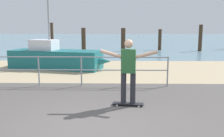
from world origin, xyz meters
TOP-DOWN VIEW (x-y plane):
  - beach_strip at (0.00, 7.00)m, footprint 24.00×6.00m
  - sea_surface at (0.00, 35.00)m, footprint 72.00×50.00m
  - railing_fence at (-2.12, 3.60)m, footprint 8.85×0.05m
  - sailboat at (-2.26, 7.23)m, footprint 5.07×2.36m
  - skateboard at (0.86, 1.44)m, footprint 0.82×0.30m
  - skateboarder at (0.86, 1.44)m, footprint 1.45×0.28m
  - groyne_post_0 at (-5.27, 17.71)m, footprint 0.33×0.33m
  - groyne_post_1 at (-2.12, 15.34)m, footprint 0.34×0.34m
  - groyne_post_2 at (1.02, 15.61)m, footprint 0.36×0.36m
  - groyne_post_3 at (4.17, 16.98)m, footprint 0.28×0.28m
  - groyne_post_4 at (7.31, 16.13)m, footprint 0.30×0.30m

SIDE VIEW (x-z plane):
  - beach_strip at x=0.00m, z-range -0.02..0.02m
  - sea_surface at x=0.00m, z-range -0.02..0.02m
  - skateboard at x=0.86m, z-range 0.03..0.11m
  - sailboat at x=-2.26m, z-range -2.02..3.06m
  - railing_fence at x=-2.12m, z-range 0.17..1.22m
  - groyne_post_3 at x=4.17m, z-range 0.00..1.78m
  - groyne_post_2 at x=1.02m, z-range 0.00..1.89m
  - groyne_post_1 at x=-2.12m, z-range 0.00..1.91m
  - skateboarder at x=0.86m, z-range 0.19..1.84m
  - groyne_post_4 at x=7.31m, z-range 0.00..2.16m
  - groyne_post_0 at x=-5.27m, z-range 0.00..2.34m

